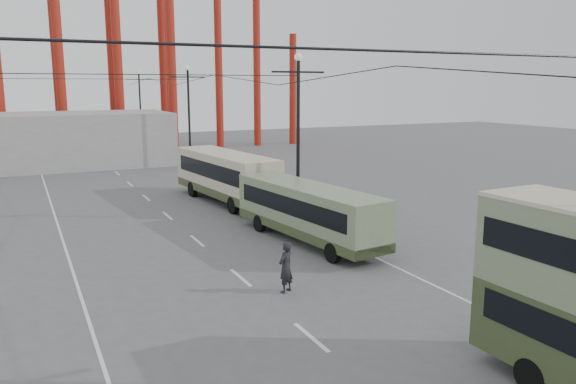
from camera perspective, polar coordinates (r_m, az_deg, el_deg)
road_markings at (r=31.74m, az=-10.89°, el=-3.22°), size 12.52×120.00×0.01m
lamp_post_mid at (r=31.65m, az=1.03°, el=5.52°), size 3.20×0.44×9.32m
lamp_post_far at (r=52.19m, az=-10.01°, el=7.45°), size 3.20×0.44×9.32m
lamp_post_distant at (r=73.58m, az=-14.77°, el=8.19°), size 3.20×0.44×9.32m
fairground_shed at (r=57.42m, az=-23.14°, el=4.86°), size 22.00×10.00×5.00m
single_decker_green at (r=27.40m, az=2.04°, el=-1.88°), size 3.51×10.11×2.80m
single_decker_cream at (r=36.94m, az=-6.32°, el=1.76°), size 3.76×10.64×3.24m
pedestrian at (r=20.95m, az=-0.23°, el=-7.64°), size 0.84×0.75×1.93m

